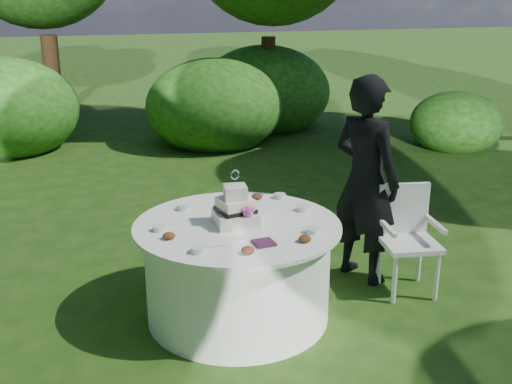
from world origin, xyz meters
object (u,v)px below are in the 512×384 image
(table, at_px, (238,270))
(chair, at_px, (407,231))
(napkins, at_px, (264,243))
(cake, at_px, (236,210))
(guest, at_px, (366,180))

(table, xyz_separation_m, chair, (1.48, -0.07, 0.13))
(napkins, relative_size, cake, 0.33)
(table, bearing_deg, napkins, -85.29)
(cake, relative_size, chair, 0.47)
(guest, relative_size, table, 1.15)
(table, bearing_deg, guest, 11.88)
(napkins, bearing_deg, guest, 29.91)
(napkins, bearing_deg, chair, 14.49)
(napkins, bearing_deg, cake, 96.78)
(napkins, height_order, table, napkins)
(napkins, relative_size, table, 0.09)
(guest, bearing_deg, table, 81.97)
(napkins, height_order, guest, guest)
(guest, height_order, chair, guest)
(cake, distance_m, chair, 1.54)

